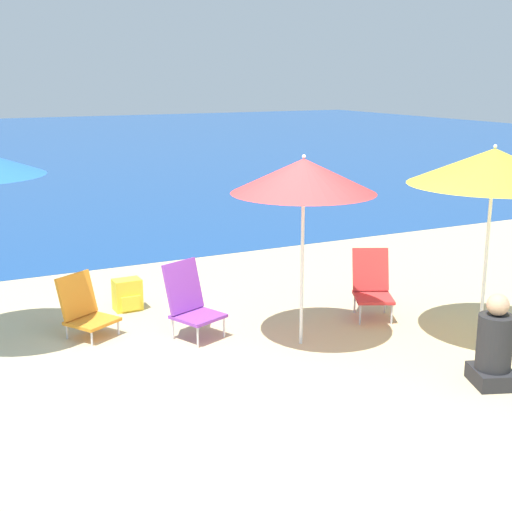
# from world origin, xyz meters

# --- Properties ---
(ground_plane) EXTENTS (60.00, 60.00, 0.00)m
(ground_plane) POSITION_xyz_m (0.00, 0.00, 0.00)
(ground_plane) COLOR #D1BA89
(beach_umbrella_yellow) EXTENTS (1.77, 1.77, 2.17)m
(beach_umbrella_yellow) POSITION_xyz_m (2.51, -0.27, 1.94)
(beach_umbrella_yellow) COLOR white
(beach_umbrella_yellow) RESTS_ON ground
(beach_umbrella_red) EXTENTS (1.53, 1.53, 2.07)m
(beach_umbrella_red) POSITION_xyz_m (0.73, 0.58, 1.85)
(beach_umbrella_red) COLOR white
(beach_umbrella_red) RESTS_ON ground
(beach_chair_red) EXTENTS (0.66, 0.73, 0.81)m
(beach_chair_red) POSITION_xyz_m (1.97, 1.01, 0.40)
(beach_chair_red) COLOR silver
(beach_chair_red) RESTS_ON ground
(beach_chair_orange) EXTENTS (0.69, 0.70, 0.69)m
(beach_chair_orange) POSITION_xyz_m (-1.32, 1.91, 0.32)
(beach_chair_orange) COLOR silver
(beach_chair_orange) RESTS_ON ground
(beach_chair_purple) EXTENTS (0.66, 0.69, 0.84)m
(beach_chair_purple) POSITION_xyz_m (-0.26, 1.35, 0.42)
(beach_chair_purple) COLOR silver
(beach_chair_purple) RESTS_ON ground
(person_seated_near) EXTENTS (0.49, 0.53, 0.90)m
(person_seated_near) POSITION_xyz_m (1.81, -1.16, 0.37)
(person_seated_near) COLOR #262628
(person_seated_near) RESTS_ON ground
(backpack_yellow) EXTENTS (0.34, 0.26, 0.40)m
(backpack_yellow) POSITION_xyz_m (-0.63, 2.56, 0.20)
(backpack_yellow) COLOR yellow
(backpack_yellow) RESTS_ON ground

